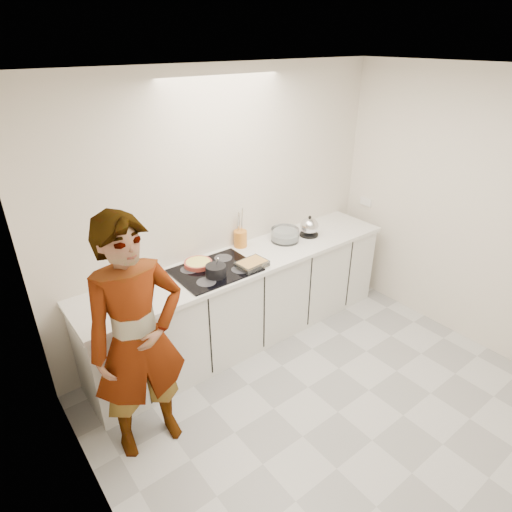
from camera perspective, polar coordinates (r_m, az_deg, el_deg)
floor at (r=3.85m, az=10.86°, el=-19.74°), size 3.60×3.20×0.00m
ceiling at (r=2.66m, az=16.09°, el=22.35°), size 3.60×3.20×0.00m
wall_back at (r=4.12m, az=-4.16°, el=6.06°), size 3.60×0.00×2.60m
wall_left at (r=2.21m, az=-20.50°, el=-17.03°), size 0.00×3.20×2.60m
wall_right at (r=4.49m, az=27.86°, el=4.66°), size 0.02×3.20×2.60m
base_cabinets at (r=4.28m, az=-1.36°, el=-6.03°), size 3.20×0.58×0.87m
countertop at (r=4.05m, az=-1.43°, el=-0.64°), size 3.24×0.64×0.04m
hob at (r=3.85m, az=-5.45°, el=-1.88°), size 0.72×0.54×0.01m
tart_dish at (r=3.92m, az=-7.72°, el=-0.98°), size 0.26×0.26×0.04m
saucepan at (r=3.72m, az=-5.37°, el=-1.97°), size 0.21×0.21×0.17m
baking_dish at (r=3.86m, az=-0.54°, el=-1.04°), size 0.28×0.22×0.05m
mixing_bowl at (r=4.38m, az=3.88°, el=2.77°), size 0.31×0.31×0.13m
tea_towel at (r=4.48m, az=4.78°, el=2.66°), size 0.24×0.23×0.03m
kettle at (r=4.52m, az=7.12°, el=3.84°), size 0.25×0.25×0.22m
utensil_crock at (r=4.25m, az=-2.09°, el=2.32°), size 0.17×0.17×0.17m
cook at (r=3.08m, az=-15.45°, el=-10.83°), size 0.71×0.50×1.87m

